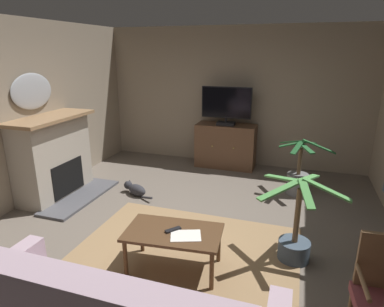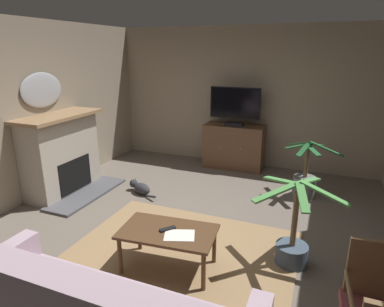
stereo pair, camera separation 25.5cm
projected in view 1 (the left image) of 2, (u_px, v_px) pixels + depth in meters
name	position (u px, v px, depth m)	size (l,w,h in m)	color
ground_plane	(183.00, 236.00, 4.18)	(5.75, 6.56, 0.04)	#665B51
wall_back	(234.00, 97.00, 6.52)	(5.75, 0.10, 2.68)	gray
wall_left	(3.00, 117.00, 4.55)	(0.10, 6.56, 2.68)	gray
rug_central	(182.00, 258.00, 3.68)	(2.51, 2.12, 0.01)	#8E704C
fireplace	(54.00, 158.00, 5.13)	(0.96, 1.45, 1.28)	#4C4C51
wall_mirror_oval	(32.00, 91.00, 4.90)	(0.06, 0.80, 0.53)	#B2B7BF
tv_cabinet	(226.00, 147.00, 6.50)	(1.15, 0.51, 0.85)	#402A1C
television	(226.00, 105.00, 6.20)	(0.95, 0.20, 0.72)	black
coffee_table	(173.00, 236.00, 3.39)	(1.03, 0.65, 0.46)	#4C331E
tv_remote	(173.00, 230.00, 3.37)	(0.17, 0.05, 0.02)	black
folded_newspaper	(186.00, 236.00, 3.28)	(0.30, 0.22, 0.01)	silver
potted_plant_on_hearth_side	(295.00, 240.00, 3.60)	(0.91, 0.91, 0.98)	#3D4C5B
potted_plant_tall_palm_by_window	(298.00, 180.00, 5.29)	(0.86, 0.77, 0.91)	slate
cat	(136.00, 189.00, 5.28)	(0.62, 0.35, 0.20)	#2D2D33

